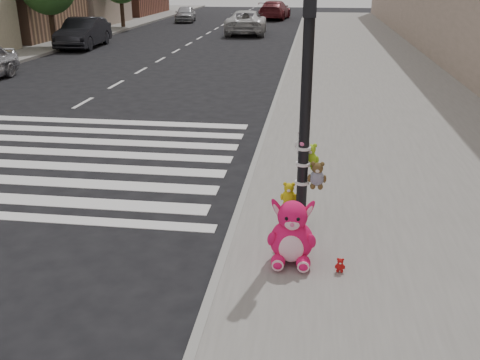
% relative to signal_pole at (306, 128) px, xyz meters
% --- Properties ---
extents(ground, '(120.00, 120.00, 0.00)m').
position_rel_signal_pole_xyz_m(ground, '(-2.62, -1.82, -1.73)').
color(ground, black).
rests_on(ground, ground).
extents(sidewalk_near, '(7.00, 80.00, 0.14)m').
position_rel_signal_pole_xyz_m(sidewalk_near, '(2.38, 8.18, -1.66)').
color(sidewalk_near, slate).
rests_on(sidewalk_near, ground).
extents(curb_edge, '(0.12, 80.00, 0.15)m').
position_rel_signal_pole_xyz_m(curb_edge, '(-1.07, 8.18, -1.66)').
color(curb_edge, gray).
rests_on(curb_edge, ground).
extents(crosswalk, '(11.00, 6.00, 0.01)m').
position_rel_signal_pole_xyz_m(crosswalk, '(-7.12, 3.38, -1.73)').
color(crosswalk, silver).
rests_on(crosswalk, ground).
extents(signal_pole, '(0.70, 0.50, 4.00)m').
position_rel_signal_pole_xyz_m(signal_pole, '(0.00, 0.00, 0.00)').
color(signal_pole, black).
rests_on(signal_pole, sidewalk_near).
extents(pink_bunny, '(0.66, 0.69, 0.94)m').
position_rel_signal_pole_xyz_m(pink_bunny, '(-0.11, -1.11, -1.21)').
color(pink_bunny, '#E91359').
rests_on(pink_bunny, sidewalk_near).
extents(red_teddy, '(0.14, 0.10, 0.21)m').
position_rel_signal_pole_xyz_m(red_teddy, '(0.55, -1.32, -1.49)').
color(red_teddy, '#B31211').
rests_on(red_teddy, sidewalk_near).
extents(car_dark_far, '(1.96, 4.89, 1.58)m').
position_rel_signal_pole_xyz_m(car_dark_far, '(-12.42, 20.88, -0.94)').
color(car_dark_far, black).
rests_on(car_dark_far, ground).
extents(car_white_near, '(2.88, 5.65, 1.53)m').
position_rel_signal_pole_xyz_m(car_white_near, '(-4.48, 28.81, -0.97)').
color(car_white_near, silver).
rests_on(car_white_near, ground).
extents(car_maroon_near, '(2.71, 5.60, 1.57)m').
position_rel_signal_pole_xyz_m(car_maroon_near, '(-3.50, 40.98, -0.95)').
color(car_maroon_near, maroon).
rests_on(car_maroon_near, ground).
extents(car_silver_deep, '(2.00, 3.95, 1.29)m').
position_rel_signal_pole_xyz_m(car_silver_deep, '(-10.62, 37.35, -1.09)').
color(car_silver_deep, '#A4A5A9').
rests_on(car_silver_deep, ground).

